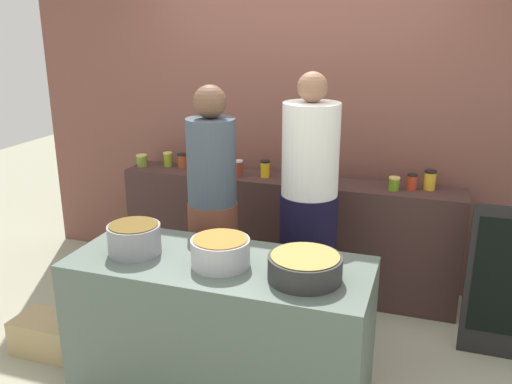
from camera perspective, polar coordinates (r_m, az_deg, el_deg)
name	(u,v)px	position (r m, az deg, el deg)	size (l,w,h in m)	color
ground	(239,360)	(3.72, -1.80, -17.20)	(12.00, 12.00, 0.00)	#9F9F85
storefront_wall	(299,101)	(4.49, 4.54, 9.53)	(4.80, 0.12, 3.00)	brown
display_shelf	(285,234)	(4.43, 3.10, -4.43)	(2.70, 0.36, 0.93)	#402926
prep_table	(220,327)	(3.26, -3.75, -13.96)	(1.70, 0.70, 0.84)	#526258
preserve_jar_0	(142,160)	(4.73, -11.86, 3.26)	(0.09, 0.09, 0.10)	olive
preserve_jar_1	(168,159)	(4.69, -9.22, 3.42)	(0.08, 0.08, 0.12)	olive
preserve_jar_2	(182,161)	(4.63, -7.74, 3.28)	(0.09, 0.09, 0.12)	#954023
preserve_jar_3	(196,161)	(4.58, -6.26, 3.28)	(0.07, 0.07, 0.14)	gold
preserve_jar_4	(238,168)	(4.32, -1.86, 2.50)	(0.07, 0.07, 0.13)	maroon
preserve_jar_5	(265,169)	(4.30, 0.97, 2.47)	(0.08, 0.08, 0.13)	yellow
preserve_jar_6	(305,173)	(4.22, 5.21, 1.98)	(0.09, 0.09, 0.12)	brown
preserve_jar_7	(394,183)	(4.10, 14.27, 0.87)	(0.08, 0.08, 0.10)	#618D1C
preserve_jar_8	(412,182)	(4.14, 16.03, 1.03)	(0.08, 0.08, 0.12)	#BB361D
preserve_jar_9	(430,180)	(4.18, 17.76, 1.21)	(0.09, 0.09, 0.14)	gold
cooking_pot_left	(134,239)	(3.21, -12.62, -4.80)	(0.30, 0.30, 0.17)	gray
cooking_pot_center	(220,252)	(2.99, -3.74, -6.28)	(0.32, 0.32, 0.16)	#B7B7BC
cooking_pot_right	(305,268)	(2.84, 5.14, -7.90)	(0.39, 0.39, 0.13)	#2D2D2D
cook_with_tongs	(213,223)	(3.74, -4.53, -3.29)	(0.34, 0.34, 1.73)	brown
cook_in_cap	(308,220)	(3.73, 5.52, -2.92)	(0.39, 0.39, 1.82)	black
bread_crate	(49,335)	(4.00, -20.84, -13.79)	(0.45, 0.29, 0.24)	tan
chalkboard_sign	(512,285)	(3.84, 25.21, -8.80)	(0.56, 0.05, 1.04)	black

